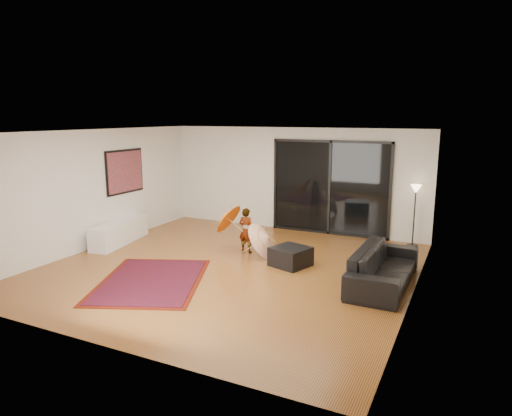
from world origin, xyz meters
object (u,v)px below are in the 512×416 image
Objects in this scene: media_console at (120,232)px; sofa at (384,267)px; ottoman at (291,256)px; child at (246,230)px.

sofa is at bearing -10.88° from media_console.
media_console is 0.82× the size of sofa.
ottoman is (4.31, 0.20, -0.07)m from media_console.
child is (3.07, 0.64, 0.24)m from media_console.
sofa is at bearing -7.85° from ottoman.
child is (-1.23, 0.44, 0.31)m from ottoman.
media_console reaches higher than ottoman.
media_console is 6.20m from sofa.
sofa is at bearing 171.52° from child.
sofa is 3.41× the size of ottoman.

